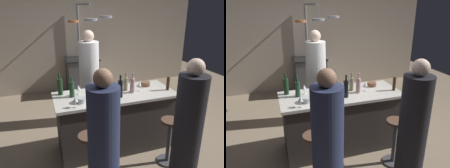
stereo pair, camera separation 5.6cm
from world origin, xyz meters
The scene contains 21 objects.
ground_plane centered at (0.00, 0.00, 0.00)m, with size 9.00×9.00×0.00m, color gray.
back_wall centered at (0.00, 2.85, 1.30)m, with size 6.40×0.16×2.60m, color #BCAD99.
kitchen_island centered at (0.00, 0.00, 0.45)m, with size 1.80×0.72×0.90m.
stove_range centered at (0.00, 2.45, 0.45)m, with size 0.80×0.64×0.89m.
chef centered at (-0.16, 0.97, 0.80)m, with size 0.37×0.37×1.73m.
bar_stool_right centered at (0.58, -0.62, 0.38)m, with size 0.28×0.28×0.68m.
guest_right centered at (0.56, -0.99, 0.75)m, with size 0.34×0.34×1.61m.
bar_stool_left centered at (-0.56, -0.62, 0.38)m, with size 0.28×0.28×0.68m.
guest_left centered at (-0.48, -0.97, 0.74)m, with size 0.34×0.34×1.59m.
overhead_pot_rack centered at (0.03, 1.97, 1.66)m, with size 0.87×1.32×2.17m.
pepper_mill centered at (0.82, -0.12, 1.01)m, with size 0.05×0.05×0.21m, color #382319.
wine_bottle_green centered at (-0.62, 0.09, 1.02)m, with size 0.07×0.07×0.31m.
wine_bottle_red centered at (-0.77, 0.23, 1.03)m, with size 0.07×0.07×0.33m.
wine_bottle_dark centered at (0.02, -0.14, 1.03)m, with size 0.07×0.07×0.33m.
wine_bottle_rose centered at (0.26, -0.04, 1.02)m, with size 0.07×0.07×0.31m.
wine_bottle_white centered at (0.19, 0.08, 1.01)m, with size 0.07×0.07×0.29m.
wine_glass_by_chef centered at (0.39, -0.01, 1.01)m, with size 0.07×0.07×0.15m.
wine_glass_near_right_guest centered at (-0.52, 0.14, 1.01)m, with size 0.07×0.07×0.15m.
wine_glass_near_left_guest centered at (-0.64, -0.27, 1.01)m, with size 0.07×0.07×0.15m.
mixing_bowl_steel centered at (-0.54, -0.15, 0.94)m, with size 0.14×0.14×0.07m, color #B7B7BC.
mixing_bowl_wooden centered at (0.58, 0.15, 0.93)m, with size 0.15×0.15×0.06m, color brown.
Camera 2 is at (-0.98, -2.88, 2.15)m, focal length 35.48 mm.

